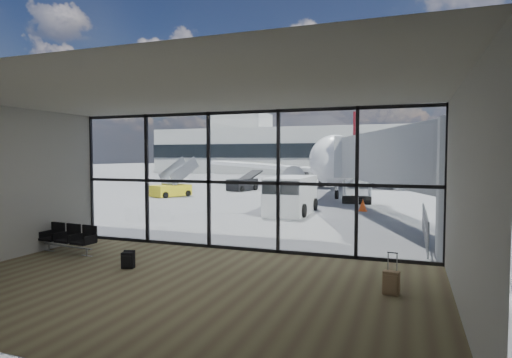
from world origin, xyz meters
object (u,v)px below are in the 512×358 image
Objects in this scene: backpack at (128,260)px; seating_row at (70,237)px; suitcase at (391,283)px; service_van at (291,195)px; belt_loader at (243,184)px; airliner at (348,160)px; mobile_stairs at (171,189)px.

seating_row is at bearing 147.25° from backpack.
backpack is 6.81m from suitcase.
belt_loader is (-7.99, 13.27, -0.40)m from service_van.
seating_row is at bearing -101.59° from airliner.
service_van is at bearing 123.29° from suitcase.
suitcase is at bearing -85.16° from airliner.
suitcase reaches higher than backpack.
seating_row is at bearing -45.22° from mobile_stairs.
belt_loader is at bearing 89.55° from mobile_stairs.
service_van reaches higher than seating_row.
backpack is 12.51m from service_van.
seating_row is 2.18× the size of suitcase.
suitcase is at bearing -66.60° from service_van.
suitcase is at bearing 0.39° from seating_row.
suitcase is (9.70, -0.89, -0.22)m from seating_row.
airliner is at bearing 88.74° from service_van.
backpack is at bearing -60.49° from belt_loader.
seating_row is at bearing -110.68° from service_van.
service_van is at bearing -94.62° from airliner.
service_van is 1.21× the size of mobile_stairs.
backpack is at bearing -170.47° from suitcase.
service_van is (1.18, 12.43, 0.77)m from backpack.
backpack is 26.60m from belt_loader.
seating_row is 0.45× the size of service_van.
mobile_stairs is at bearing -98.97° from belt_loader.
suitcase is 0.21× the size of service_van.
seating_row is 12.17m from service_van.
service_van reaches higher than backpack.
suitcase is 0.23× the size of belt_loader.
airliner is 11.79m from belt_loader.
mobile_stairs is (-3.09, -7.04, -0.02)m from belt_loader.
mobile_stairs is (-16.70, 18.58, 0.30)m from suitcase.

